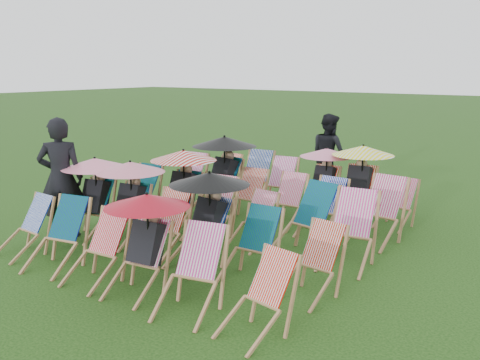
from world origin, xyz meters
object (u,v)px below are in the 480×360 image
Objects in this scene: deckchair_0 at (24,227)px; person_left at (61,178)px; deckchair_29 at (396,204)px; deckchair_5 at (257,297)px; person_rear at (329,154)px.

person_left is at bearing 110.17° from deckchair_0.
person_left reaches higher than deckchair_29.
deckchair_0 is at bearing -169.58° from deckchair_5.
person_left is (-4.41, 0.97, 0.55)m from deckchair_5.
person_rear is at bearing 121.24° from deckchair_5.
person_rear is (-2.24, 6.25, 0.45)m from deckchair_5.
deckchair_0 is at bearing -124.87° from deckchair_29.
person_rear reaches higher than deckchair_5.
person_left is 1.12× the size of person_rear.
deckchair_29 is 2.69m from person_rear.
person_left reaches higher than deckchair_0.
deckchair_0 is 6.04m from deckchair_29.
deckchair_29 is at bearing 103.44° from deckchair_5.
deckchair_5 is 0.50× the size of person_rear.
deckchair_0 and deckchair_5 have the same top height.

